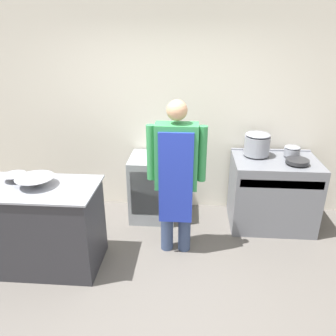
{
  "coord_description": "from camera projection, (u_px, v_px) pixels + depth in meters",
  "views": [
    {
      "loc": [
        0.3,
        -2.2,
        2.35
      ],
      "look_at": [
        0.06,
        1.11,
        0.95
      ],
      "focal_mm": 35.0,
      "sensor_mm": 36.0,
      "label": 1
    }
  ],
  "objects": [
    {
      "name": "stove",
      "position": [
        272.0,
        193.0,
        4.17
      ],
      "size": [
        1.03,
        0.72,
        0.91
      ],
      "color": "slate",
      "rests_on": "ground_plane"
    },
    {
      "name": "ground_plane",
      "position": [
        153.0,
        312.0,
        2.95
      ],
      "size": [
        14.0,
        14.0,
        0.0
      ],
      "primitive_type": "plane",
      "color": "#5B5651"
    },
    {
      "name": "fridge_unit",
      "position": [
        153.0,
        187.0,
        4.36
      ],
      "size": [
        0.59,
        0.6,
        0.85
      ],
      "color": "#93999E",
      "rests_on": "ground_plane"
    },
    {
      "name": "mixing_bowl",
      "position": [
        35.0,
        182.0,
        3.24
      ],
      "size": [
        0.38,
        0.38,
        0.09
      ],
      "color": "gray",
      "rests_on": "prep_counter"
    },
    {
      "name": "person_cook",
      "position": [
        176.0,
        171.0,
        3.44
      ],
      "size": [
        0.62,
        0.24,
        1.74
      ],
      "color": "#38476B",
      "rests_on": "ground_plane"
    },
    {
      "name": "wall_back",
      "position": [
        169.0,
        113.0,
        4.31
      ],
      "size": [
        8.0,
        0.05,
        2.7
      ],
      "color": "silver",
      "rests_on": "ground_plane"
    },
    {
      "name": "saute_pan",
      "position": [
        297.0,
        161.0,
        3.85
      ],
      "size": [
        0.27,
        0.27,
        0.04
      ],
      "color": "#262628",
      "rests_on": "stove"
    },
    {
      "name": "stock_pot",
      "position": [
        257.0,
        144.0,
        4.06
      ],
      "size": [
        0.31,
        0.31,
        0.29
      ],
      "color": "gray",
      "rests_on": "stove"
    },
    {
      "name": "sauce_pot",
      "position": [
        292.0,
        151.0,
        4.07
      ],
      "size": [
        0.2,
        0.2,
        0.12
      ],
      "color": "gray",
      "rests_on": "stove"
    },
    {
      "name": "small_bowl",
      "position": [
        14.0,
        177.0,
        3.36
      ],
      "size": [
        0.25,
        0.25,
        0.06
      ],
      "color": "gray",
      "rests_on": "prep_counter"
    },
    {
      "name": "prep_counter",
      "position": [
        41.0,
        227.0,
        3.41
      ],
      "size": [
        1.25,
        0.67,
        0.93
      ],
      "color": "#2D2D33",
      "rests_on": "ground_plane"
    }
  ]
}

